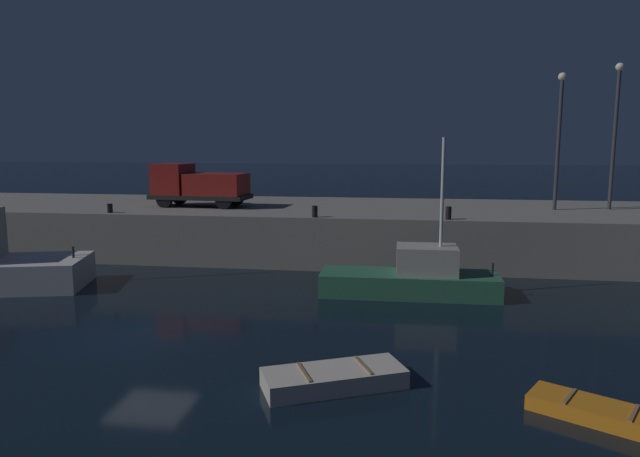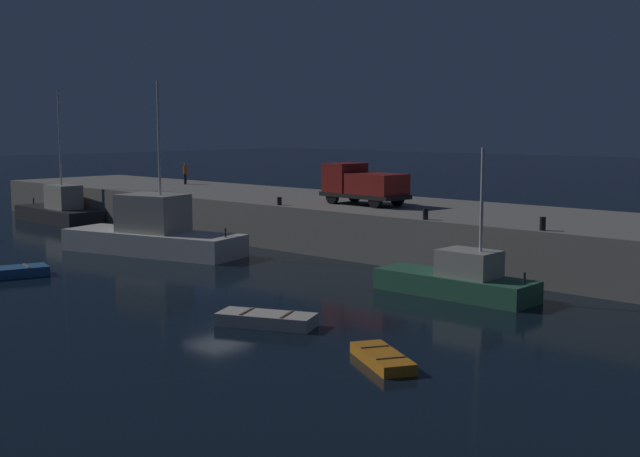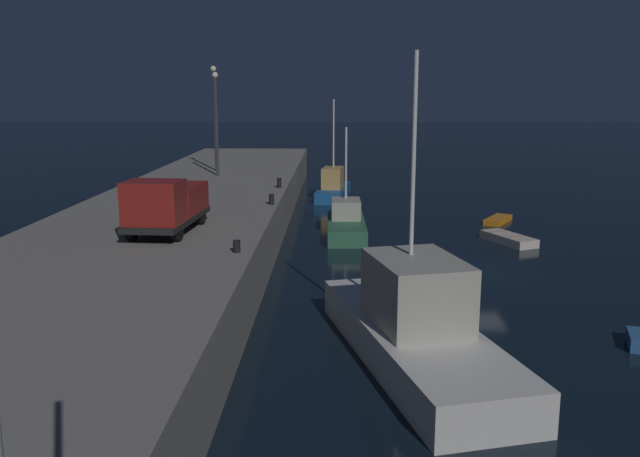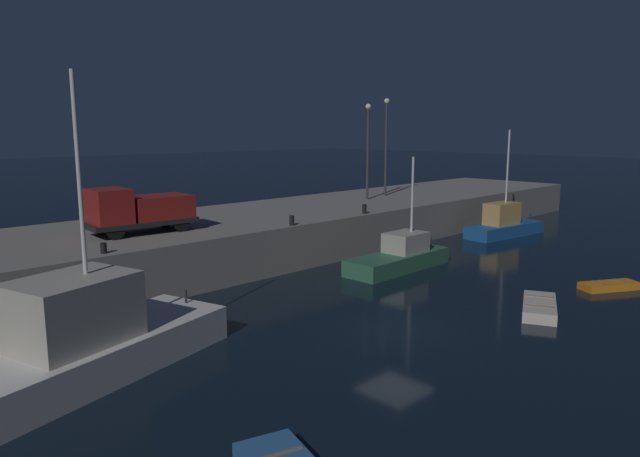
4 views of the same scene
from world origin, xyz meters
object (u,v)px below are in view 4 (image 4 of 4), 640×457
at_px(fishing_boat_blue, 400,256).
at_px(utility_truck, 138,210).
at_px(dinghy_orange_near, 610,286).
at_px(lamp_post_west, 368,143).
at_px(fishing_trawler_red, 75,346).
at_px(lamp_post_east, 386,139).
at_px(dinghy_red_small, 539,307).
at_px(bollard_central, 104,248).
at_px(bollard_west, 292,220).
at_px(bollard_east, 364,209).
at_px(fishing_boat_white, 504,224).

height_order(fishing_boat_blue, utility_truck, fishing_boat_blue).
xyz_separation_m(dinghy_orange_near, lamp_post_west, (3.71, 19.32, 6.75)).
bearing_deg(fishing_trawler_red, lamp_post_east, 21.14).
bearing_deg(dinghy_red_small, utility_truck, 119.95).
bearing_deg(dinghy_red_small, fishing_trawler_red, 156.96).
bearing_deg(dinghy_orange_near, dinghy_red_small, 172.10).
bearing_deg(bollard_central, bollard_west, -1.49).
distance_m(fishing_trawler_red, lamp_post_west, 30.00).
height_order(dinghy_red_small, bollard_east, bollard_east).
distance_m(lamp_post_east, bollard_east, 11.48).
bearing_deg(fishing_boat_white, utility_truck, 164.90).
height_order(fishing_boat_blue, fishing_boat_white, fishing_boat_white).
bearing_deg(bollard_west, utility_truck, 152.69).
distance_m(fishing_boat_white, utility_truck, 27.14).
bearing_deg(fishing_trawler_red, bollard_central, 57.90).
xyz_separation_m(fishing_boat_blue, bollard_west, (-4.73, 4.08, 2.18)).
relative_size(fishing_boat_blue, dinghy_red_small, 1.89).
relative_size(fishing_boat_white, dinghy_orange_near, 2.52).
bearing_deg(fishing_trawler_red, fishing_boat_white, 4.74).
relative_size(bollard_central, bollard_east, 0.76).
xyz_separation_m(utility_truck, bollard_central, (-3.53, -3.50, -1.01)).
distance_m(bollard_central, bollard_east, 17.28).
height_order(lamp_post_west, bollard_west, lamp_post_west).
distance_m(fishing_trawler_red, dinghy_red_small, 18.93).
bearing_deg(lamp_post_west, bollard_east, -140.82).
xyz_separation_m(fishing_boat_white, bollard_east, (-12.30, 3.36, 2.03)).
distance_m(fishing_boat_blue, fishing_boat_white, 14.01).
relative_size(fishing_trawler_red, utility_truck, 2.02).
distance_m(fishing_boat_white, bollard_west, 19.10).
relative_size(dinghy_orange_near, bollard_west, 5.59).
distance_m(fishing_boat_blue, dinghy_red_small, 9.60).
bearing_deg(lamp_post_east, fishing_trawler_red, -158.86).
bearing_deg(dinghy_orange_near, lamp_post_east, 71.33).
relative_size(fishing_boat_blue, lamp_post_east, 0.93).
xyz_separation_m(fishing_boat_blue, fishing_boat_white, (13.98, 0.84, 0.17)).
relative_size(fishing_trawler_red, dinghy_red_small, 2.99).
xyz_separation_m(fishing_boat_white, dinghy_red_small, (-16.13, -10.19, -0.66)).
xyz_separation_m(fishing_trawler_red, lamp_post_west, (27.28, 11.07, 5.76)).
bearing_deg(fishing_boat_white, bollard_west, 170.18).
bearing_deg(bollard_west, lamp_post_east, 20.20).
distance_m(lamp_post_west, utility_truck, 20.07).
distance_m(dinghy_orange_near, lamp_post_east, 22.23).
distance_m(dinghy_red_small, bollard_east, 14.33).
xyz_separation_m(utility_truck, bollard_east, (13.75, -3.67, -0.93)).
bearing_deg(fishing_boat_white, lamp_post_east, 109.81).
xyz_separation_m(lamp_post_west, bollard_central, (-23.33, -4.76, -4.06)).
distance_m(fishing_boat_blue, lamp_post_west, 13.46).
height_order(fishing_trawler_red, fishing_boat_blue, fishing_trawler_red).
xyz_separation_m(lamp_post_west, utility_truck, (-19.79, -1.26, -3.06)).
distance_m(fishing_trawler_red, dinghy_orange_near, 24.99).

